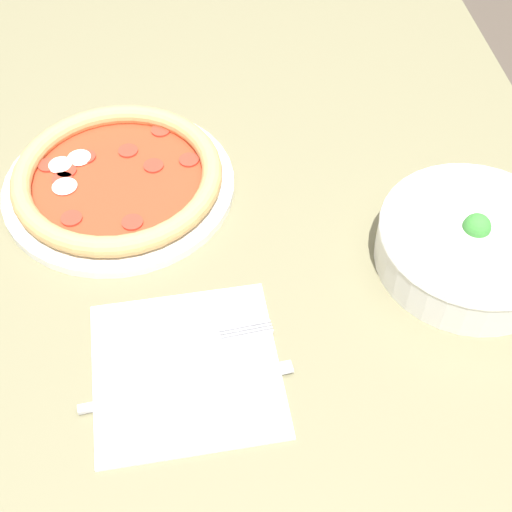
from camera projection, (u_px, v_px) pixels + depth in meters
The scene contains 7 objects.
ground_plane at pixel (255, 441), 1.49m from camera, with size 8.00×8.00×0.00m, color #4C4238.
dining_table at pixel (255, 247), 1.01m from camera, with size 1.10×0.81×0.74m.
pizza at pixel (118, 179), 0.91m from camera, with size 0.30×0.30×0.04m.
bowl at pixel (472, 242), 0.82m from camera, with size 0.22×0.22×0.07m.
napkin at pixel (186, 369), 0.75m from camera, with size 0.20×0.20×0.00m.
fork at pixel (182, 344), 0.76m from camera, with size 0.03×0.19×0.00m.
knife at pixel (178, 390), 0.73m from camera, with size 0.03×0.22×0.01m.
Camera 1 is at (0.66, -0.08, 1.39)m, focal length 50.00 mm.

